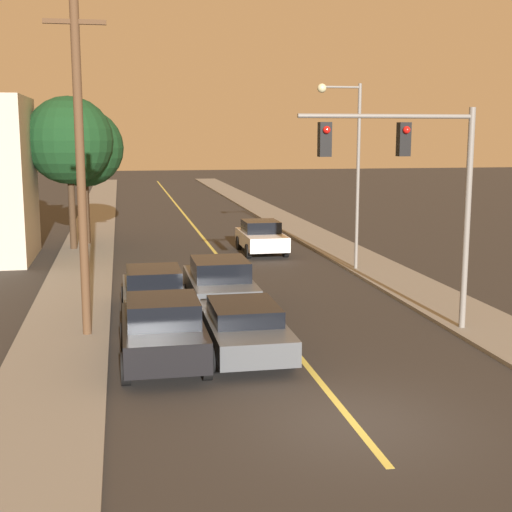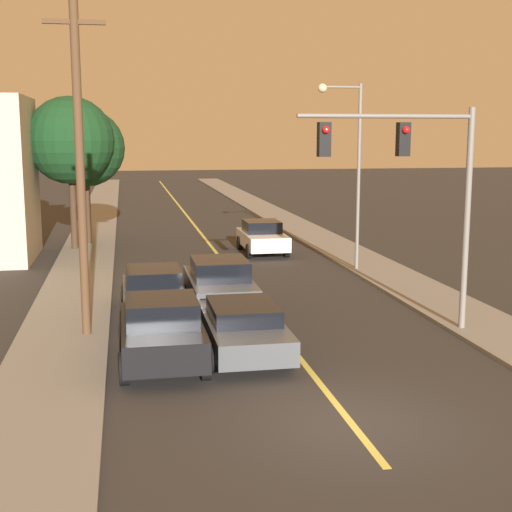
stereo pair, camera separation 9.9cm
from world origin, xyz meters
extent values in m
plane|color=#2D2B28|center=(0.00, 0.00, 0.00)|extent=(200.00, 200.00, 0.00)
cube|color=#2D2B28|center=(0.00, 36.00, 0.01)|extent=(9.50, 80.00, 0.01)
cube|color=#D1C14C|center=(0.00, 36.00, 0.01)|extent=(0.16, 76.00, 0.00)
cube|color=gray|center=(-6.00, 36.00, 0.06)|extent=(2.50, 80.00, 0.12)
cube|color=gray|center=(6.00, 36.00, 0.06)|extent=(2.50, 80.00, 0.12)
cube|color=#474C51|center=(-1.33, 4.98, 0.62)|extent=(1.87, 4.96, 0.60)
cube|color=black|center=(-1.33, 4.78, 1.12)|extent=(1.65, 2.23, 0.41)
cylinder|color=black|center=(-2.22, 6.52, 0.31)|extent=(0.22, 0.63, 0.63)
cylinder|color=black|center=(-0.44, 6.52, 0.31)|extent=(0.22, 0.63, 0.63)
cylinder|color=black|center=(-2.22, 3.45, 0.31)|extent=(0.22, 0.63, 0.63)
cylinder|color=black|center=(-0.44, 3.45, 0.31)|extent=(0.22, 0.63, 0.63)
cube|color=#474C51|center=(-1.33, 9.38, 0.70)|extent=(1.91, 4.55, 0.78)
cube|color=black|center=(-1.33, 9.20, 1.40)|extent=(1.68, 2.05, 0.61)
cylinder|color=black|center=(-2.24, 10.79, 0.31)|extent=(0.22, 0.62, 0.62)
cylinder|color=black|center=(-0.42, 10.79, 0.31)|extent=(0.22, 0.62, 0.62)
cylinder|color=black|center=(-2.24, 7.98, 0.31)|extent=(0.22, 0.62, 0.62)
cylinder|color=black|center=(-0.42, 7.98, 0.31)|extent=(0.22, 0.62, 0.62)
cube|color=black|center=(-3.42, 4.30, 0.74)|extent=(1.92, 4.21, 0.72)
cube|color=black|center=(-3.42, 4.13, 1.40)|extent=(1.69, 1.89, 0.60)
cylinder|color=black|center=(-4.33, 5.60, 0.38)|extent=(0.22, 0.75, 0.75)
cylinder|color=black|center=(-2.51, 5.60, 0.38)|extent=(0.22, 0.75, 0.75)
cylinder|color=black|center=(-4.33, 3.00, 0.38)|extent=(0.22, 0.75, 0.75)
cylinder|color=black|center=(-2.51, 3.00, 0.38)|extent=(0.22, 0.75, 0.75)
cube|color=#474C51|center=(-3.42, 9.17, 0.62)|extent=(1.85, 4.45, 0.57)
cube|color=black|center=(-3.42, 8.99, 1.21)|extent=(1.63, 2.00, 0.62)
cylinder|color=black|center=(-4.30, 10.55, 0.33)|extent=(0.22, 0.66, 0.66)
cylinder|color=black|center=(-2.54, 10.55, 0.33)|extent=(0.22, 0.66, 0.66)
cylinder|color=black|center=(-4.30, 7.79, 0.33)|extent=(0.22, 0.66, 0.66)
cylinder|color=black|center=(-2.54, 7.79, 0.33)|extent=(0.22, 0.66, 0.66)
cube|color=white|center=(2.14, 20.05, 0.66)|extent=(1.84, 4.18, 0.66)
cube|color=black|center=(2.14, 20.22, 1.27)|extent=(1.62, 1.88, 0.54)
cylinder|color=black|center=(3.01, 18.76, 0.33)|extent=(0.22, 0.67, 0.67)
cylinder|color=black|center=(1.26, 18.76, 0.33)|extent=(0.22, 0.67, 0.67)
cylinder|color=black|center=(3.01, 21.35, 0.33)|extent=(0.22, 0.67, 0.67)
cylinder|color=black|center=(1.26, 21.35, 0.33)|extent=(0.22, 0.67, 0.67)
cylinder|color=slate|center=(5.15, 5.71, 3.20)|extent=(0.18, 0.18, 6.17)
cylinder|color=slate|center=(2.70, 5.71, 6.04)|extent=(4.89, 0.12, 0.12)
cube|color=black|center=(3.19, 5.71, 5.43)|extent=(0.32, 0.28, 0.90)
sphere|color=red|center=(3.19, 5.53, 5.67)|extent=(0.20, 0.20, 0.20)
cube|color=black|center=(0.99, 5.71, 5.43)|extent=(0.32, 0.28, 0.90)
sphere|color=red|center=(0.99, 5.53, 5.67)|extent=(0.20, 0.20, 0.20)
cylinder|color=slate|center=(5.10, 14.99, 3.83)|extent=(0.14, 0.14, 7.42)
cylinder|color=slate|center=(4.32, 14.99, 7.39)|extent=(1.56, 0.09, 0.09)
sphere|color=beige|center=(3.53, 14.99, 7.34)|extent=(0.36, 0.36, 0.36)
cylinder|color=#513823|center=(-5.35, 7.01, 4.57)|extent=(0.24, 0.24, 8.90)
cube|color=#513823|center=(-5.35, 7.01, 8.42)|extent=(1.60, 0.12, 0.12)
cylinder|color=#3D2B1C|center=(-6.64, 22.40, 1.98)|extent=(0.32, 0.32, 3.72)
sphere|color=#143819|center=(-6.64, 22.40, 5.28)|extent=(4.12, 4.12, 4.12)
cylinder|color=#3D2B1C|center=(-6.03, 24.00, 1.84)|extent=(0.28, 0.28, 3.43)
sphere|color=#143819|center=(-6.03, 24.00, 4.90)|extent=(3.85, 3.85, 3.85)
camera|label=1|loc=(-4.31, -12.57, 5.56)|focal=50.00mm
camera|label=2|loc=(-4.21, -12.59, 5.56)|focal=50.00mm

